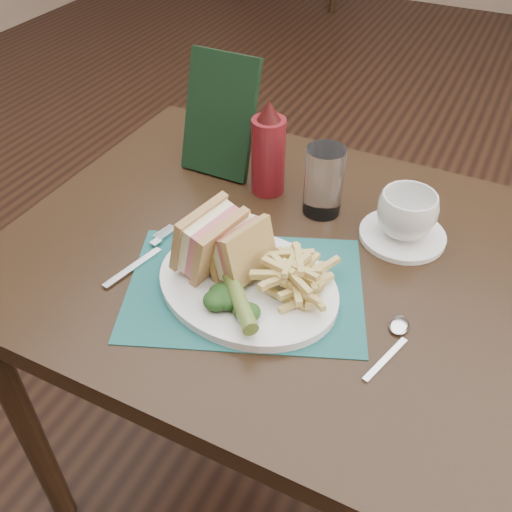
{
  "coord_description": "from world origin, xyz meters",
  "views": [
    {
      "loc": [
        0.31,
        -1.19,
        1.38
      ],
      "look_at": [
        0.01,
        -0.58,
        0.8
      ],
      "focal_mm": 40.0,
      "sensor_mm": 36.0,
      "label": 1
    }
  ],
  "objects": [
    {
      "name": "kale_garnish",
      "position": [
        0.02,
        -0.67,
        0.78
      ],
      "size": [
        0.11,
        0.08,
        0.03
      ],
      "primitive_type": null,
      "color": "#173613",
      "rests_on": "plate"
    },
    {
      "name": "pickle_spear",
      "position": [
        0.03,
        -0.68,
        0.79
      ],
      "size": [
        0.1,
        0.11,
        0.03
      ],
      "primitive_type": "cylinder",
      "rotation": [
        1.54,
        0.0,
        0.74
      ],
      "color": "#526D29",
      "rests_on": "plate"
    },
    {
      "name": "fork",
      "position": [
        -0.18,
        -0.63,
        0.76
      ],
      "size": [
        0.07,
        0.17,
        0.01
      ],
      "primitive_type": null,
      "rotation": [
        0.0,
        0.0,
        -0.21
      ],
      "color": "silver",
      "rests_on": "placemat"
    },
    {
      "name": "coffee_cup",
      "position": [
        0.2,
        -0.38,
        0.8
      ],
      "size": [
        0.14,
        0.14,
        0.08
      ],
      "primitive_type": "imported",
      "rotation": [
        0.0,
        0.0,
        0.84
      ],
      "color": "white",
      "rests_on": "saucer"
    },
    {
      "name": "drinking_glass",
      "position": [
        0.04,
        -0.37,
        0.81
      ],
      "size": [
        0.08,
        0.08,
        0.13
      ],
      "primitive_type": "cylinder",
      "rotation": [
        0.0,
        0.0,
        0.16
      ],
      "color": "white",
      "rests_on": "table_main"
    },
    {
      "name": "saucer",
      "position": [
        0.2,
        -0.38,
        0.76
      ],
      "size": [
        0.19,
        0.19,
        0.01
      ],
      "primitive_type": "cylinder",
      "rotation": [
        0.0,
        0.0,
        0.3
      ],
      "color": "white",
      "rests_on": "table_main"
    },
    {
      "name": "plate",
      "position": [
        0.01,
        -0.61,
        0.76
      ],
      "size": [
        0.34,
        0.29,
        0.01
      ],
      "primitive_type": null,
      "rotation": [
        0.0,
        0.0,
        -0.17
      ],
      "color": "white",
      "rests_on": "placemat"
    },
    {
      "name": "table_main",
      "position": [
        0.0,
        -0.5,
        0.38
      ],
      "size": [
        0.9,
        0.75,
        0.75
      ],
      "primitive_type": null,
      "color": "black",
      "rests_on": "ground"
    },
    {
      "name": "sandwich_half_a",
      "position": [
        -0.08,
        -0.6,
        0.82
      ],
      "size": [
        0.1,
        0.12,
        0.11
      ],
      "primitive_type": null,
      "rotation": [
        0.0,
        0.24,
        -0.19
      ],
      "color": "tan",
      "rests_on": "plate"
    },
    {
      "name": "sandwich_half_b",
      "position": [
        -0.03,
        -0.59,
        0.81
      ],
      "size": [
        0.1,
        0.11,
        0.1
      ],
      "primitive_type": null,
      "rotation": [
        0.0,
        -0.24,
        -0.3
      ],
      "color": "tan",
      "rests_on": "plate"
    },
    {
      "name": "floor",
      "position": [
        0.0,
        0.0,
        0.0
      ],
      "size": [
        7.0,
        7.0,
        0.0
      ],
      "primitive_type": "plane",
      "color": "black",
      "rests_on": "ground"
    },
    {
      "name": "spoon",
      "position": [
        0.25,
        -0.63,
        0.76
      ],
      "size": [
        0.08,
        0.15,
        0.01
      ],
      "primitive_type": null,
      "rotation": [
        0.0,
        0.0,
        -0.29
      ],
      "color": "silver",
      "rests_on": "table_main"
    },
    {
      "name": "check_presenter",
      "position": [
        -0.2,
        -0.31,
        0.86
      ],
      "size": [
        0.14,
        0.09,
        0.23
      ],
      "primitive_type": "cube",
      "rotation": [
        -0.31,
        0.0,
        -0.0
      ],
      "color": "black",
      "rests_on": "table_main"
    },
    {
      "name": "ketchup_bottle",
      "position": [
        -0.08,
        -0.35,
        0.84
      ],
      "size": [
        0.08,
        0.08,
        0.19
      ],
      "primitive_type": null,
      "rotation": [
        0.0,
        0.0,
        0.26
      ],
      "color": "maroon",
      "rests_on": "table_main"
    },
    {
      "name": "placemat",
      "position": [
        0.01,
        -0.61,
        0.75
      ],
      "size": [
        0.44,
        0.38,
        0.0
      ],
      "primitive_type": "cube",
      "rotation": [
        0.0,
        0.0,
        0.38
      ],
      "color": "#1A5554",
      "rests_on": "table_main"
    },
    {
      "name": "fries_pile",
      "position": [
        0.08,
        -0.59,
        0.8
      ],
      "size": [
        0.18,
        0.2,
        0.06
      ],
      "primitive_type": null,
      "color": "#D5BD6A",
      "rests_on": "plate"
    },
    {
      "name": "wall_back",
      "position": [
        0.0,
        3.5,
        0.0
      ],
      "size": [
        6.0,
        0.0,
        6.0
      ],
      "primitive_type": "plane",
      "rotation": [
        1.57,
        0.0,
        0.0
      ],
      "color": "tan",
      "rests_on": "ground"
    }
  ]
}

